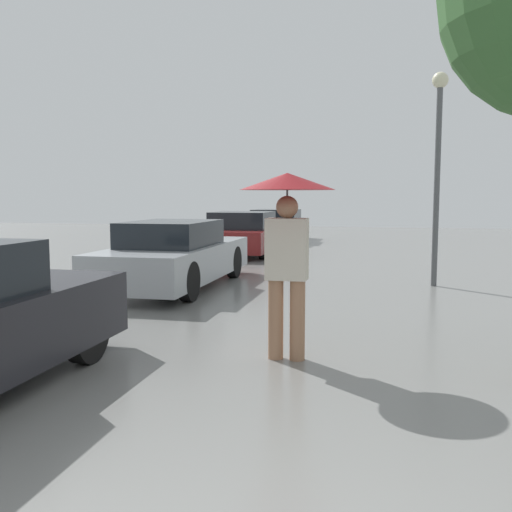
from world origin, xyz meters
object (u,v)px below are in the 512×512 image
(parked_car_third, at_px, (244,234))
(street_lamp, at_px, (438,148))
(parked_car_second, at_px, (175,256))
(parked_car_farthest, at_px, (277,226))
(pedestrian, at_px, (287,219))

(parked_car_third, bearing_deg, street_lamp, -45.04)
(parked_car_second, distance_m, parked_car_farthest, 11.04)
(pedestrian, xyz_separation_m, parked_car_third, (-3.04, 10.38, -0.89))
(parked_car_farthest, bearing_deg, pedestrian, -78.99)
(pedestrian, height_order, street_lamp, street_lamp)
(pedestrian, height_order, parked_car_third, pedestrian)
(parked_car_second, xyz_separation_m, parked_car_third, (-0.21, 6.14, -0.01))
(parked_car_farthest, bearing_deg, parked_car_third, -90.81)
(street_lamp, bearing_deg, parked_car_third, 134.96)
(pedestrian, xyz_separation_m, parked_car_second, (-2.84, 4.24, -0.88))
(pedestrian, xyz_separation_m, parked_car_farthest, (-2.97, 15.28, -0.90))
(parked_car_second, height_order, parked_car_third, same)
(parked_car_second, height_order, street_lamp, street_lamp)
(pedestrian, height_order, parked_car_second, pedestrian)
(parked_car_farthest, relative_size, street_lamp, 0.97)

